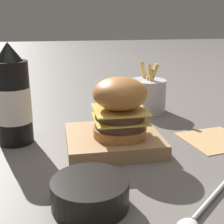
# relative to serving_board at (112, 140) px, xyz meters

# --- Properties ---
(ground_plane) EXTENTS (6.00, 6.00, 0.00)m
(ground_plane) POSITION_rel_serving_board_xyz_m (0.00, 0.00, -0.01)
(ground_plane) COLOR #5B5651
(serving_board) EXTENTS (0.20, 0.18, 0.03)m
(serving_board) POSITION_rel_serving_board_xyz_m (0.00, 0.00, 0.00)
(serving_board) COLOR #A37A51
(serving_board) RESTS_ON ground_plane
(burger) EXTENTS (0.11, 0.11, 0.13)m
(burger) POSITION_rel_serving_board_xyz_m (0.01, -0.01, 0.08)
(burger) COLOR #AD6B33
(burger) RESTS_ON serving_board
(ketchup_bottle) EXTENTS (0.08, 0.08, 0.22)m
(ketchup_bottle) POSITION_rel_serving_board_xyz_m (-0.21, 0.06, 0.09)
(ketchup_bottle) COLOR black
(ketchup_bottle) RESTS_ON ground_plane
(fries_basket) EXTENTS (0.11, 0.11, 0.15)m
(fries_basket) POSITION_rel_serving_board_xyz_m (0.15, 0.24, 0.03)
(fries_basket) COLOR #B7B7BC
(fries_basket) RESTS_ON ground_plane
(side_bowl) EXTENTS (0.12, 0.12, 0.04)m
(side_bowl) POSITION_rel_serving_board_xyz_m (-0.07, -0.21, 0.01)
(side_bowl) COLOR black
(side_bowl) RESTS_ON ground_plane
(spoon) EXTENTS (0.14, 0.12, 0.01)m
(spoon) POSITION_rel_serving_board_xyz_m (0.07, -0.27, -0.01)
(spoon) COLOR silver
(spoon) RESTS_ON ground_plane
(ketchup_puddle) EXTENTS (0.06, 0.06, 0.00)m
(ketchup_puddle) POSITION_rel_serving_board_xyz_m (0.03, 0.18, -0.01)
(ketchup_puddle) COLOR #B21E14
(ketchup_puddle) RESTS_ON ground_plane
(parchment_square) EXTENTS (0.16, 0.16, 0.00)m
(parchment_square) POSITION_rel_serving_board_xyz_m (0.24, -0.01, -0.01)
(parchment_square) COLOR tan
(parchment_square) RESTS_ON ground_plane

